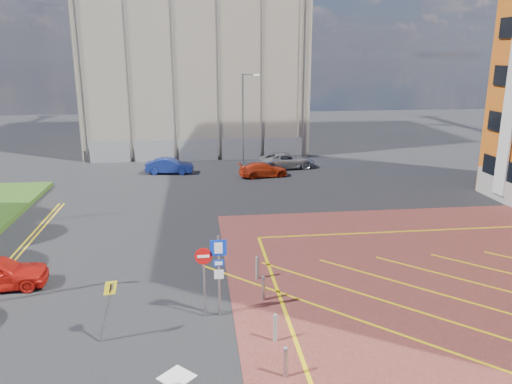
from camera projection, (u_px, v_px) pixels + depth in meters
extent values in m
plane|color=black|center=(207.00, 330.00, 17.84)|extent=(140.00, 140.00, 0.00)
cylinder|color=#9EA0A8|center=(243.00, 120.00, 44.04)|extent=(0.16, 0.16, 8.00)
cylinder|color=#9EA0A8|center=(249.00, 74.00, 43.08)|extent=(1.20, 0.10, 0.10)
cube|color=silver|center=(256.00, 75.00, 43.16)|extent=(0.50, 0.15, 0.12)
cylinder|color=#9EA0A8|center=(219.00, 277.00, 18.43)|extent=(0.10, 0.10, 3.20)
cube|color=#0A2FBF|center=(218.00, 248.00, 18.09)|extent=(0.60, 0.04, 0.60)
cube|color=white|center=(218.00, 248.00, 18.07)|extent=(0.30, 0.02, 0.42)
cube|color=#0A2FBF|center=(219.00, 263.00, 18.25)|extent=(0.40, 0.04, 0.25)
cube|color=white|center=(219.00, 263.00, 18.23)|extent=(0.28, 0.02, 0.14)
cube|color=white|center=(219.00, 274.00, 18.37)|extent=(0.35, 0.04, 0.35)
cylinder|color=#9EA0A8|center=(204.00, 283.00, 18.43)|extent=(0.08, 0.08, 2.70)
cylinder|color=red|center=(203.00, 256.00, 18.11)|extent=(0.64, 0.04, 0.64)
cube|color=white|center=(203.00, 256.00, 18.09)|extent=(0.44, 0.02, 0.10)
cylinder|color=#9EA0A8|center=(106.00, 312.00, 16.88)|extent=(0.69, 0.08, 2.13)
cube|color=yellow|center=(110.00, 288.00, 16.63)|extent=(0.42, 0.42, 0.56)
cylinder|color=#9EA0A8|center=(286.00, 364.00, 15.11)|extent=(0.14, 0.14, 0.90)
cylinder|color=black|center=(275.00, 329.00, 17.02)|extent=(0.14, 0.14, 0.90)
cylinder|color=#9EA0A8|center=(263.00, 289.00, 19.89)|extent=(0.14, 0.14, 0.90)
cylinder|color=black|center=(257.00, 269.00, 21.81)|extent=(0.14, 0.14, 0.90)
cube|color=#A19483|center=(194.00, 40.00, 53.20)|extent=(21.20, 19.20, 22.00)
cube|color=gray|center=(209.00, 150.00, 46.40)|extent=(21.60, 0.06, 2.00)
imported|color=navy|center=(169.00, 166.00, 41.28)|extent=(3.99, 1.75, 1.27)
imported|color=red|center=(263.00, 170.00, 40.19)|extent=(4.17, 2.24, 1.15)
imported|color=#A0A0A7|center=(286.00, 160.00, 43.18)|extent=(5.25, 3.10, 1.37)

